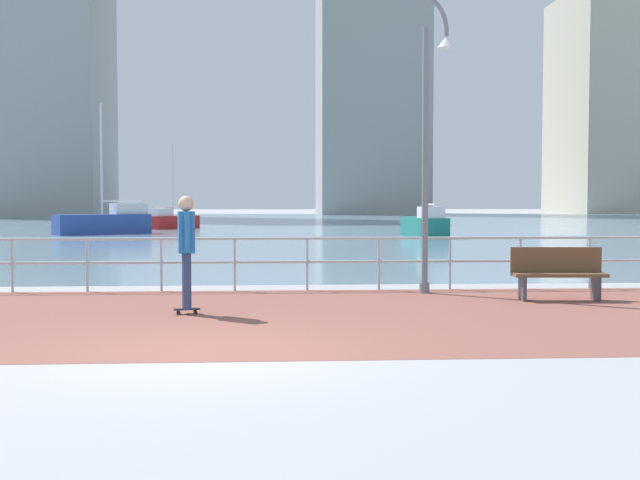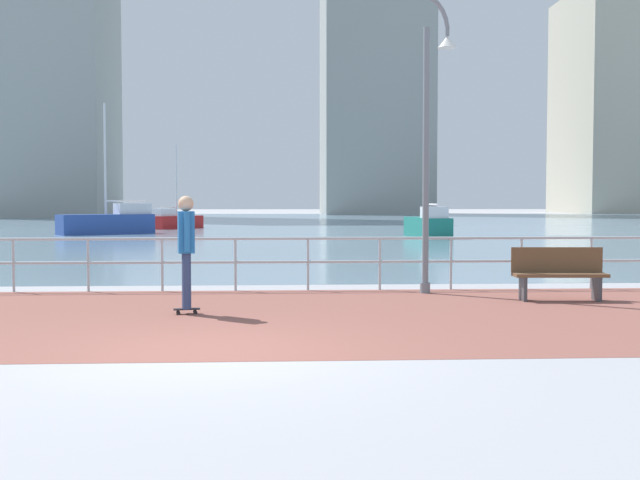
# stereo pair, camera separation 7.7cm
# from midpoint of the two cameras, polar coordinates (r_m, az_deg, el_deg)

# --- Properties ---
(ground) EXTENTS (220.00, 220.00, 0.00)m
(ground) POSITION_cam_midpoint_polar(r_m,az_deg,el_deg) (49.22, -4.00, 0.81)
(ground) COLOR #9E9EA3
(brick_paving) EXTENTS (28.00, 6.83, 0.01)m
(brick_paving) POSITION_cam_midpoint_polar(r_m,az_deg,el_deg) (12.12, -6.70, -5.42)
(brick_paving) COLOR brown
(brick_paving) RESTS_ON ground
(harbor_water) EXTENTS (180.00, 88.00, 0.00)m
(harbor_water) POSITION_cam_midpoint_polar(r_m,az_deg,el_deg) (60.42, -3.84, 1.19)
(harbor_water) COLOR #6B899E
(harbor_water) RESTS_ON ground
(waterfront_railing) EXTENTS (25.25, 0.06, 1.04)m
(waterfront_railing) POSITION_cam_midpoint_polar(r_m,az_deg,el_deg) (15.44, -5.92, -0.98)
(waterfront_railing) COLOR #B2BCC1
(waterfront_railing) RESTS_ON ground
(lamppost) EXTENTS (0.72, 0.58, 5.54)m
(lamppost) POSITION_cam_midpoint_polar(r_m,az_deg,el_deg) (15.23, 8.16, 7.79)
(lamppost) COLOR slate
(lamppost) RESTS_ON ground
(skateboarder) EXTENTS (0.41, 0.56, 1.81)m
(skateboarder) POSITION_cam_midpoint_polar(r_m,az_deg,el_deg) (12.32, -9.36, -0.20)
(skateboarder) COLOR black
(skateboarder) RESTS_ON ground
(park_bench) EXTENTS (1.62, 0.53, 0.92)m
(park_bench) POSITION_cam_midpoint_polar(r_m,az_deg,el_deg) (14.53, 16.84, -2.27)
(park_bench) COLOR brown
(park_bench) RESTS_ON ground
(sailboat_teal) EXTENTS (4.86, 3.76, 6.73)m
(sailboat_teal) POSITION_cam_midpoint_polar(r_m,az_deg,el_deg) (42.71, -14.77, 1.27)
(sailboat_teal) COLOR #284799
(sailboat_teal) RESTS_ON ground
(sailboat_white) EXTENTS (3.09, 3.67, 5.19)m
(sailboat_white) POSITION_cam_midpoint_polar(r_m,az_deg,el_deg) (50.08, -10.26, 1.37)
(sailboat_white) COLOR #B21E1E
(sailboat_white) RESTS_ON ground
(sailboat_gray) EXTENTS (1.57, 4.43, 6.13)m
(sailboat_gray) POSITION_cam_midpoint_polar(r_m,az_deg,el_deg) (38.07, 7.78, 1.08)
(sailboat_gray) COLOR #197266
(sailboat_gray) RESTS_ON ground
(tower_brick) EXTENTS (10.94, 17.71, 32.48)m
(tower_brick) POSITION_cam_midpoint_polar(r_m,az_deg,el_deg) (120.02, 19.83, 9.21)
(tower_brick) COLOR #B2AD99
(tower_brick) RESTS_ON ground
(tower_steel) EXTENTS (13.34, 14.81, 49.83)m
(tower_steel) POSITION_cam_midpoint_polar(r_m,az_deg,el_deg) (105.72, 3.96, 15.03)
(tower_steel) COLOR #939993
(tower_steel) RESTS_ON ground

